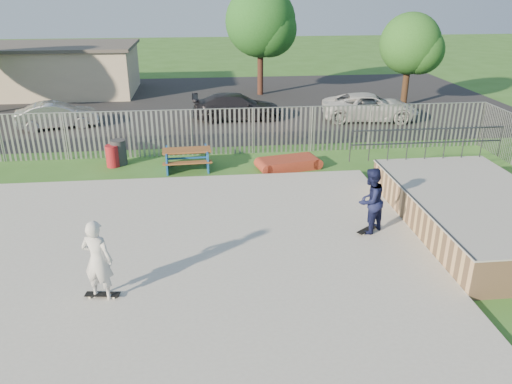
{
  "coord_description": "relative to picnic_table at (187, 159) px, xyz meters",
  "views": [
    {
      "loc": [
        1.52,
        -11.68,
        6.89
      ],
      "look_at": [
        3.0,
        2.0,
        1.1
      ],
      "focal_mm": 35.0,
      "sensor_mm": 36.0,
      "label": 1
    }
  ],
  "objects": [
    {
      "name": "fence",
      "position": [
        0.19,
        -2.74,
        0.59
      ],
      "size": [
        26.04,
        16.02,
        2.0
      ],
      "color": "gray",
      "rests_on": "ground"
    },
    {
      "name": "quarter_pipe",
      "position": [
        8.69,
        -6.29,
        0.15
      ],
      "size": [
        5.5,
        7.05,
        2.19
      ],
      "color": "tan",
      "rests_on": "ground"
    },
    {
      "name": "concrete_slab",
      "position": [
        -0.81,
        -7.33,
        -0.33
      ],
      "size": [
        15.0,
        12.0,
        0.15
      ],
      "primitive_type": "cube",
      "color": "#A3A39E",
      "rests_on": "ground"
    },
    {
      "name": "trash_bin_red",
      "position": [
        -2.99,
        0.57,
        0.03
      ],
      "size": [
        0.53,
        0.53,
        0.88
      ],
      "primitive_type": "cylinder",
      "color": "maroon",
      "rests_on": "ground"
    },
    {
      "name": "car_white",
      "position": [
        9.64,
        6.61,
        0.32
      ],
      "size": [
        5.33,
        2.95,
        1.41
      ],
      "primitive_type": "imported",
      "rotation": [
        0.0,
        0.0,
        1.45
      ],
      "color": "silver",
      "rests_on": "parking_lot"
    },
    {
      "name": "ground",
      "position": [
        -0.81,
        -7.33,
        -0.41
      ],
      "size": [
        120.0,
        120.0,
        0.0
      ],
      "primitive_type": "plane",
      "color": "#336221",
      "rests_on": "ground"
    },
    {
      "name": "building",
      "position": [
        -8.81,
        15.67,
        1.2
      ],
      "size": [
        10.4,
        6.4,
        3.2
      ],
      "color": "#C1B094",
      "rests_on": "ground"
    },
    {
      "name": "tree_right",
      "position": [
        12.78,
        9.71,
        3.22
      ],
      "size": [
        3.5,
        3.5,
        5.39
      ],
      "color": "#3E2818",
      "rests_on": "ground"
    },
    {
      "name": "trash_bin_grey",
      "position": [
        -2.77,
        0.8,
        0.11
      ],
      "size": [
        0.62,
        0.62,
        1.03
      ],
      "primitive_type": "cylinder",
      "color": "#2A2A2D",
      "rests_on": "ground"
    },
    {
      "name": "funbox",
      "position": [
        4.02,
        -0.44,
        -0.19
      ],
      "size": [
        2.32,
        1.51,
        0.43
      ],
      "rotation": [
        0.0,
        0.0,
        0.22
      ],
      "color": "maroon",
      "rests_on": "ground"
    },
    {
      "name": "skater_white",
      "position": [
        -1.79,
        -8.94,
        0.72
      ],
      "size": [
        0.82,
        0.66,
        1.96
      ],
      "primitive_type": "imported",
      "rotation": [
        0.0,
        0.0,
        2.83
      ],
      "color": "silver",
      "rests_on": "concrete_slab"
    },
    {
      "name": "parking_lot",
      "position": [
        -0.81,
        11.67,
        -0.4
      ],
      "size": [
        40.0,
        18.0,
        0.02
      ],
      "primitive_type": "cube",
      "color": "black",
      "rests_on": "ground"
    },
    {
      "name": "car_silver",
      "position": [
        -6.68,
        6.8,
        0.26
      ],
      "size": [
        4.18,
        2.3,
        1.31
      ],
      "primitive_type": "imported",
      "rotation": [
        0.0,
        0.0,
        1.81
      ],
      "color": "#B1B2B6",
      "rests_on": "parking_lot"
    },
    {
      "name": "skater_navy",
      "position": [
        5.36,
        -6.39,
        0.72
      ],
      "size": [
        1.21,
        1.16,
        1.96
      ],
      "primitive_type": "imported",
      "rotation": [
        0.0,
        0.0,
        3.79
      ],
      "color": "#121639",
      "rests_on": "concrete_slab"
    },
    {
      "name": "car_dark",
      "position": [
        2.54,
        7.51,
        0.31
      ],
      "size": [
        4.83,
        2.03,
        1.39
      ],
      "primitive_type": "imported",
      "rotation": [
        0.0,
        0.0,
        1.59
      ],
      "color": "black",
      "rests_on": "parking_lot"
    },
    {
      "name": "skateboard_a",
      "position": [
        5.36,
        -6.39,
        -0.22
      ],
      "size": [
        0.76,
        0.64,
        0.08
      ],
      "rotation": [
        0.0,
        0.0,
        0.64
      ],
      "color": "black",
      "rests_on": "concrete_slab"
    },
    {
      "name": "tree_mid",
      "position": [
        4.56,
        13.95,
        4.21
      ],
      "size": [
        4.44,
        4.44,
        6.86
      ],
      "color": "#402319",
      "rests_on": "ground"
    },
    {
      "name": "picnic_table",
      "position": [
        0.0,
        0.0,
        0.0
      ],
      "size": [
        1.97,
        1.65,
        0.8
      ],
      "rotation": [
        0.0,
        0.0,
        0.05
      ],
      "color": "brown",
      "rests_on": "ground"
    },
    {
      "name": "skateboard_b",
      "position": [
        -1.79,
        -8.94,
        -0.22
      ],
      "size": [
        0.82,
        0.31,
        0.08
      ],
      "rotation": [
        0.0,
        0.0,
        -0.14
      ],
      "color": "black",
      "rests_on": "concrete_slab"
    }
  ]
}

